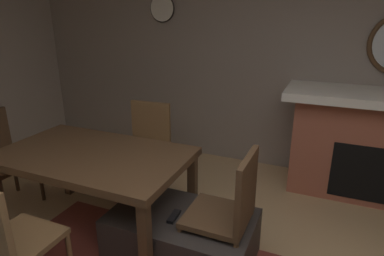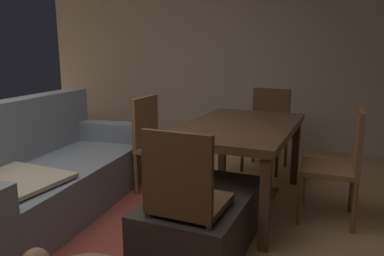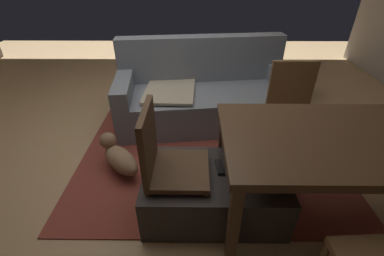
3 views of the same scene
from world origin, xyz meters
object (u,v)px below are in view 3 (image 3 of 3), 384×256
at_px(ottoman_coffee_table, 214,191).
at_px(dining_table, 335,146).
at_px(dining_chair_north, 291,105).
at_px(small_dog, 119,157).
at_px(couch, 203,94).
at_px(potted_plant, 305,81).
at_px(tv_remote, 220,167).
at_px(dining_chair_west, 165,160).

xyz_separation_m(ottoman_coffee_table, dining_table, (0.80, -0.02, 0.47)).
height_order(ottoman_coffee_table, dining_chair_north, dining_chair_north).
bearing_deg(small_dog, couch, 51.57).
relative_size(dining_chair_north, potted_plant, 1.95).
bearing_deg(couch, dining_chair_north, -37.08).
height_order(dining_table, small_dog, dining_table).
height_order(couch, potted_plant, couch).
distance_m(couch, dining_table, 1.74).
height_order(tv_remote, small_dog, tv_remote).
height_order(couch, dining_chair_north, couch).
height_order(tv_remote, dining_chair_north, dining_chair_north).
distance_m(tv_remote, dining_chair_north, 1.09).
bearing_deg(couch, potted_plant, 21.41).
distance_m(ottoman_coffee_table, dining_chair_west, 0.49).
height_order(dining_chair_north, dining_chair_west, same).
bearing_deg(dining_chair_west, couch, 78.03).
bearing_deg(dining_chair_north, small_dog, -166.88).
bearing_deg(dining_table, potted_plant, 73.41).
bearing_deg(potted_plant, dining_chair_north, -116.90).
xyz_separation_m(ottoman_coffee_table, potted_plant, (1.41, 2.04, 0.09)).
bearing_deg(potted_plant, tv_remote, -124.72).
height_order(dining_chair_west, small_dog, dining_chair_west).
height_order(dining_chair_west, potted_plant, dining_chair_west).
bearing_deg(couch, dining_table, -60.40).
bearing_deg(dining_table, small_dog, 164.40).
bearing_deg(dining_table, dining_chair_west, 179.97).
bearing_deg(small_dog, tv_remote, -23.26).
distance_m(couch, dining_chair_north, 1.08).
bearing_deg(ottoman_coffee_table, dining_table, -1.61).
relative_size(dining_chair_north, dining_chair_west, 1.00).
bearing_deg(potted_plant, dining_chair_west, -130.75).
relative_size(ottoman_coffee_table, tv_remote, 6.70).
xyz_separation_m(dining_table, dining_chair_west, (-1.16, 0.00, -0.14)).
bearing_deg(dining_chair_north, tv_remote, -134.53).
relative_size(dining_table, small_dog, 3.14).
bearing_deg(small_dog, ottoman_coffee_table, -27.14).
bearing_deg(dining_table, couch, 119.60).
bearing_deg(dining_chair_west, small_dog, 137.11).
distance_m(tv_remote, dining_table, 0.81).
bearing_deg(dining_chair_north, ottoman_coffee_table, -133.99).
bearing_deg(dining_chair_north, couch, 142.92).
relative_size(dining_table, potted_plant, 3.22).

